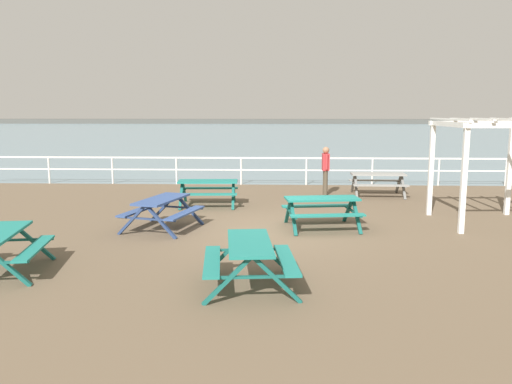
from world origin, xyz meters
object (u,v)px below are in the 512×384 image
Objects in this scene: picnic_table_seaward at (322,205)px; visitor at (326,168)px; picnic_table_near_left at (378,179)px; lattice_pergola at (491,146)px; picnic_table_far_left at (208,187)px; picnic_table_near_right at (162,206)px; picnic_table_mid_centre at (250,253)px.

visitor reaches higher than picnic_table_seaward.
picnic_table_near_left is 0.92× the size of picnic_table_seaward.
visitor is at bearing 127.01° from lattice_pergola.
lattice_pergola is at bearing 1.80° from picnic_table_seaward.
picnic_table_far_left is 0.94× the size of picnic_table_seaward.
lattice_pergola is (7.53, -2.22, 1.41)m from picnic_table_far_left.
picnic_table_near_left is at bearing 111.60° from lattice_pergola.
picnic_table_far_left and picnic_table_seaward have the same top height.
visitor is (3.78, 2.19, 0.36)m from picnic_table_far_left.
picnic_table_near_right and picnic_table_far_left have the same top height.
picnic_table_near_left and picnic_table_far_left have the same top height.
lattice_pergola reaches higher than picnic_table_near_right.
picnic_table_seaward is at bearing -45.67° from picnic_table_far_left.
picnic_table_seaward is at bearing -99.46° from visitor.
picnic_table_near_left is at bearing -28.47° from picnic_table_mid_centre.
picnic_table_near_right is 7.06m from visitor.
picnic_table_near_right and picnic_table_seaward have the same top height.
visitor is at bearing -18.48° from picnic_table_mid_centre.
picnic_table_far_left is at bearing 129.34° from picnic_table_seaward.
picnic_table_mid_centre is at bearing -111.01° from picnic_table_near_left.
picnic_table_seaward is (-2.33, -5.00, 0.00)m from picnic_table_near_left.
lattice_pergola is at bearing -63.48° from picnic_table_near_left.
lattice_pergola is at bearing -19.47° from picnic_table_far_left.
picnic_table_near_right is 3.94m from picnic_table_seaward.
visitor is at bearing 75.79° from picnic_table_seaward.
picnic_table_far_left is 7.98m from lattice_pergola.
visitor reaches higher than picnic_table_near_left.
picnic_table_mid_centre is 9.79m from visitor.
picnic_table_far_left is 4.38m from picnic_table_seaward.
picnic_table_far_left is (0.71, 3.24, 0.00)m from picnic_table_near_right.
lattice_pergola reaches higher than picnic_table_near_left.
lattice_pergola is at bearing -52.91° from visitor.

